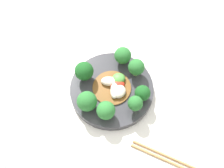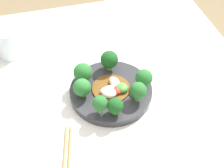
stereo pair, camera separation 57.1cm
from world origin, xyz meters
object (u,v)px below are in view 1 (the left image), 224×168
broccoli_north (123,56)px  stirfry_center (115,86)px  broccoli_south (106,110)px  broccoli_west (84,71)px  plate (112,89)px  broccoli_east (142,93)px  broccoli_northeast (136,67)px  broccoli_southeast (135,104)px  chopsticks (174,162)px  broccoli_southwest (87,101)px

broccoli_north → stirfry_center: bearing=-93.0°
broccoli_north → stirfry_center: size_ratio=0.53×
broccoli_south → broccoli_west: bearing=130.3°
stirfry_center → plate: bearing=-169.7°
plate → broccoli_east: 0.10m
broccoli_west → broccoli_northeast: (0.14, 0.04, -0.00)m
broccoli_east → broccoli_northeast: size_ratio=0.86×
broccoli_southeast → broccoli_northeast: bearing=98.7°
broccoli_east → broccoli_west: bearing=170.4°
broccoli_southeast → stirfry_center: size_ratio=0.54×
plate → chopsticks: 0.26m
broccoli_northeast → chopsticks: broccoli_northeast is taller
plate → broccoli_north: (0.01, 0.09, 0.04)m
broccoli_southwest → stirfry_center: bearing=51.0°
stirfry_center → broccoli_northeast: bearing=48.5°
broccoli_north → broccoli_northeast: broccoli_northeast is taller
broccoli_north → broccoli_northeast: size_ratio=0.95×
chopsticks → broccoli_west: bearing=147.4°
broccoli_northeast → broccoli_southwest: bearing=-130.1°
chopsticks → broccoli_southwest: bearing=159.5°
plate → stirfry_center: stirfry_center is taller
broccoli_north → broccoli_east: bearing=-54.3°
chopsticks → broccoli_south: bearing=157.7°
broccoli_northeast → chopsticks: size_ratio=0.26×
broccoli_southeast → broccoli_east: bearing=70.0°
plate → broccoli_northeast: 0.10m
broccoli_north → broccoli_west: 0.12m
broccoli_south → stirfry_center: broccoli_south is taller
broccoli_west → broccoli_north: bearing=38.9°
broccoli_southeast → broccoli_west: 0.17m
broccoli_southwest → stirfry_center: 0.10m
broccoli_southeast → broccoli_north: bearing=113.5°
broccoli_southeast → stirfry_center: broccoli_southeast is taller
plate → broccoli_east: bearing=-9.6°
broccoli_east → broccoli_southwest: (-0.14, -0.06, 0.00)m
broccoli_north → broccoli_southwest: broccoli_southwest is taller
broccoli_east → broccoli_south: bearing=-140.2°
broccoli_south → stirfry_center: 0.09m
broccoli_southeast → broccoli_southwest: bearing=-171.0°
chopsticks → plate: bearing=140.2°
broccoli_southwest → broccoli_east: bearing=22.3°
broccoli_north → plate: bearing=-97.6°
broccoli_southeast → broccoli_north: 0.16m
stirfry_center → broccoli_southeast: bearing=-38.8°
broccoli_north → broccoli_southwest: size_ratio=0.94×
broccoli_north → broccoli_east: broccoli_north is taller
broccoli_east → broccoli_south: broccoli_south is taller
plate → broccoli_southwest: (-0.05, -0.07, 0.05)m
broccoli_west → broccoli_northeast: 0.15m
broccoli_south → broccoli_northeast: size_ratio=0.94×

